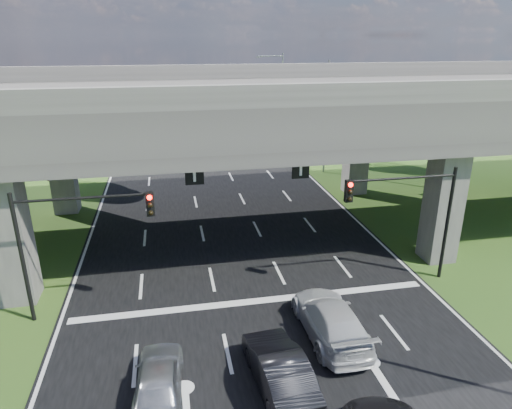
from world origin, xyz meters
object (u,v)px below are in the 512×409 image
object	(u,v)px
streetlight_far	(322,109)
signal_left	(72,231)
car_white	(331,319)
car_silver	(159,379)
car_dark	(279,369)
signal_right	(411,206)
streetlight_beyond	(279,89)

from	to	relation	value
streetlight_far	signal_left	bearing A→B (deg)	-131.78
car_white	signal_left	bearing A→B (deg)	-19.79
car_silver	car_dark	xyz separation A→B (m)	(4.22, -0.40, 0.06)
signal_left	streetlight_far	size ratio (longest dim) A/B	0.60
signal_right	car_silver	xyz separation A→B (m)	(-12.27, -5.74, -3.45)
streetlight_beyond	signal_right	bearing A→B (deg)	-93.61
streetlight_beyond	car_silver	world-z (taller)	streetlight_beyond
car_dark	car_white	distance (m)	3.79
streetlight_beyond	car_white	world-z (taller)	streetlight_beyond
signal_right	car_white	world-z (taller)	signal_right
car_silver	car_white	size ratio (longest dim) A/B	0.77
car_dark	signal_left	bearing A→B (deg)	-43.55
signal_left	streetlight_beyond	distance (m)	40.30
car_silver	signal_left	bearing A→B (deg)	-56.38
car_white	car_dark	bearing A→B (deg)	40.99
signal_left	streetlight_beyond	xyz separation A→B (m)	(17.92, 36.06, 1.66)
car_silver	streetlight_beyond	bearing A→B (deg)	-106.06
signal_right	car_white	bearing A→B (deg)	-145.22
car_dark	car_white	size ratio (longest dim) A/B	0.87
car_white	streetlight_far	bearing A→B (deg)	-108.18
streetlight_beyond	car_white	distance (m)	40.69
signal_left	signal_right	bearing A→B (deg)	0.00
car_dark	car_white	world-z (taller)	car_white
signal_right	car_silver	bearing A→B (deg)	-154.92
car_white	car_silver	bearing A→B (deg)	16.08
signal_right	streetlight_far	bearing A→B (deg)	83.53
signal_left	streetlight_beyond	bearing A→B (deg)	63.57
streetlight_far	car_white	bearing A→B (deg)	-107.55
car_silver	car_white	distance (m)	7.36
signal_left	car_dark	size ratio (longest dim) A/B	1.28
streetlight_beyond	car_white	size ratio (longest dim) A/B	1.85
streetlight_beyond	car_dark	size ratio (longest dim) A/B	2.13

